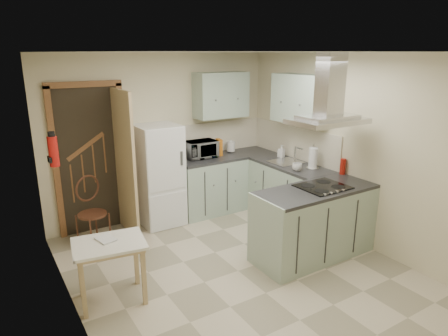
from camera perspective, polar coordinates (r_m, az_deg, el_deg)
floor at (r=4.90m, az=2.03°, el=-14.47°), size 4.20×4.20×0.00m
ceiling at (r=4.21m, az=2.38°, el=16.24°), size 4.20×4.20×0.00m
back_wall at (r=6.19m, az=-8.82°, el=4.39°), size 3.60×0.00×3.60m
left_wall at (r=3.74m, az=-21.37°, el=-4.44°), size 0.00×4.20×4.20m
right_wall at (r=5.57m, az=17.70°, el=2.51°), size 0.00×4.20×4.20m
doorway at (r=5.87m, az=-18.50°, el=1.09°), size 1.10×0.12×2.10m
fridge at (r=5.97m, az=-9.23°, el=-1.03°), size 0.60×0.60×1.50m
counter_back at (r=6.42m, az=-2.04°, el=-2.39°), size 1.08×0.60×0.90m
counter_right at (r=6.35m, az=7.63°, el=-2.73°), size 0.60×1.95×0.90m
splashback at (r=6.63m, az=-1.10°, el=4.48°), size 1.68×0.02×0.50m
wall_cabinet_back at (r=6.38m, az=-0.44°, el=10.38°), size 0.85×0.35×0.70m
wall_cabinet_right at (r=5.93m, az=10.79°, el=9.66°), size 0.35×0.90×0.70m
peninsula at (r=5.16m, az=12.79°, el=-7.59°), size 1.55×0.65×0.90m
hob at (r=5.06m, az=13.92°, el=-2.59°), size 0.58×0.50×0.01m
extractor_hood at (r=4.87m, az=14.56°, el=6.51°), size 0.90×0.55×0.10m
sink at (r=6.09m, az=8.83°, el=0.87°), size 0.45×0.40×0.01m
fire_extinguisher at (r=4.53m, az=-23.20°, el=2.18°), size 0.10×0.10×0.32m
drop_leaf_table at (r=4.39m, az=-15.80°, el=-14.04°), size 0.78×0.63×0.66m
bentwood_chair at (r=5.62m, az=-18.30°, el=-6.30°), size 0.49×0.49×0.85m
microwave at (r=6.27m, az=-3.32°, el=2.69°), size 0.49×0.33×0.27m
kettle at (r=6.62m, az=0.98°, el=3.14°), size 0.15×0.15×0.20m
cereal_box at (r=6.43m, az=-0.70°, el=3.01°), size 0.11×0.18×0.26m
soap_bottle at (r=6.35m, az=8.19°, el=2.39°), size 0.11×0.11×0.19m
paper_towel at (r=5.80m, az=12.61°, el=1.43°), size 0.14×0.14×0.31m
cup at (r=5.67m, az=10.40°, el=0.14°), size 0.14×0.14×0.11m
red_bottle at (r=5.64m, az=16.61°, el=0.21°), size 0.08×0.08×0.21m
book at (r=4.25m, az=-17.52°, el=-9.50°), size 0.20×0.25×0.10m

